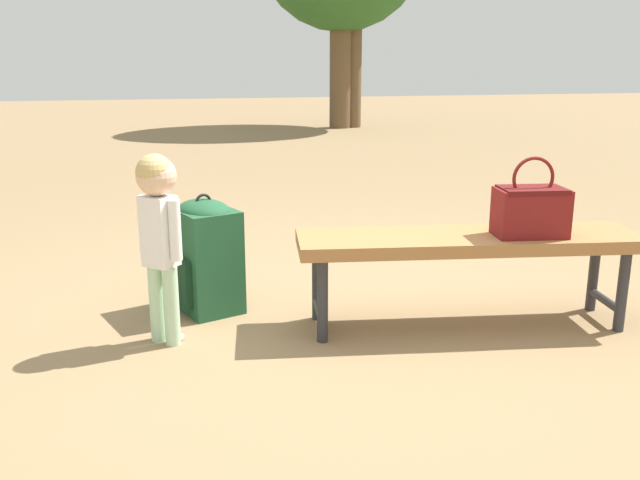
{
  "coord_description": "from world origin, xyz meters",
  "views": [
    {
      "loc": [
        0.89,
        2.92,
        1.24
      ],
      "look_at": [
        0.18,
        0.03,
        0.45
      ],
      "focal_mm": 38.36,
      "sensor_mm": 36.0,
      "label": 1
    }
  ],
  "objects_px": {
    "handbag": "(531,209)",
    "child_standing": "(159,220)",
    "park_bench": "(469,246)",
    "backpack_large": "(205,253)"
  },
  "relations": [
    {
      "from": "handbag",
      "to": "child_standing",
      "type": "relative_size",
      "value": 0.43
    },
    {
      "from": "handbag",
      "to": "child_standing",
      "type": "distance_m",
      "value": 1.67
    },
    {
      "from": "park_bench",
      "to": "handbag",
      "type": "relative_size",
      "value": 4.46
    },
    {
      "from": "park_bench",
      "to": "child_standing",
      "type": "bearing_deg",
      "value": -5.17
    },
    {
      "from": "park_bench",
      "to": "child_standing",
      "type": "height_order",
      "value": "child_standing"
    },
    {
      "from": "backpack_large",
      "to": "park_bench",
      "type": "bearing_deg",
      "value": 156.38
    },
    {
      "from": "handbag",
      "to": "backpack_large",
      "type": "relative_size",
      "value": 0.61
    },
    {
      "from": "park_bench",
      "to": "child_standing",
      "type": "relative_size",
      "value": 1.92
    },
    {
      "from": "child_standing",
      "to": "backpack_large",
      "type": "distance_m",
      "value": 0.52
    },
    {
      "from": "park_bench",
      "to": "handbag",
      "type": "height_order",
      "value": "handbag"
    }
  ]
}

